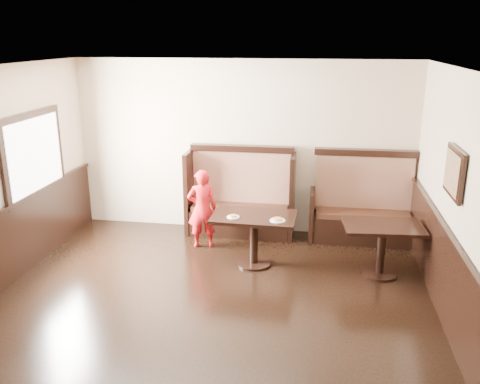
% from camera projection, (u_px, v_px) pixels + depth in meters
% --- Properties ---
extents(ground, '(7.00, 7.00, 0.00)m').
position_uv_depth(ground, '(192.00, 347.00, 5.35)').
color(ground, black).
rests_on(ground, ground).
extents(room_shell, '(7.00, 7.00, 7.00)m').
position_uv_depth(room_shell, '(170.00, 276.00, 5.46)').
color(room_shell, tan).
rests_on(room_shell, ground).
extents(booth_main, '(1.75, 0.72, 1.45)m').
position_uv_depth(booth_main, '(241.00, 202.00, 8.30)').
color(booth_main, black).
rests_on(booth_main, ground).
extents(booth_neighbor, '(1.65, 0.72, 1.45)m').
position_uv_depth(booth_neighbor, '(362.00, 211.00, 8.03)').
color(booth_neighbor, black).
rests_on(booth_neighbor, ground).
extents(table_main, '(1.19, 0.77, 0.74)m').
position_uv_depth(table_main, '(254.00, 227.00, 7.13)').
color(table_main, black).
rests_on(table_main, ground).
extents(table_neighbor, '(1.09, 0.76, 0.72)m').
position_uv_depth(table_neighbor, '(382.00, 237.00, 6.82)').
color(table_neighbor, black).
rests_on(table_neighbor, ground).
extents(child, '(0.52, 0.41, 1.23)m').
position_uv_depth(child, '(202.00, 209.00, 7.72)').
color(child, red).
rests_on(child, ground).
extents(pizza_plate_left, '(0.18, 0.18, 0.03)m').
position_uv_depth(pizza_plate_left, '(233.00, 216.00, 7.00)').
color(pizza_plate_left, white).
rests_on(pizza_plate_left, table_main).
extents(pizza_plate_right, '(0.21, 0.21, 0.04)m').
position_uv_depth(pizza_plate_right, '(278.00, 220.00, 6.86)').
color(pizza_plate_right, white).
rests_on(pizza_plate_right, table_main).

